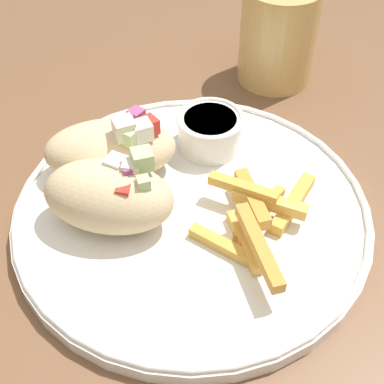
{
  "coord_description": "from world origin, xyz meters",
  "views": [
    {
      "loc": [
        -0.07,
        -0.34,
        1.1
      ],
      "look_at": [
        -0.01,
        -0.02,
        0.77
      ],
      "focal_mm": 50.0,
      "sensor_mm": 36.0,
      "label": 1
    }
  ],
  "objects_px": {
    "pita_sandwich_far": "(111,149)",
    "fries_pile": "(259,217)",
    "plate": "(192,211)",
    "sauce_ramekin": "(210,130)",
    "pita_sandwich_near": "(109,195)",
    "water_glass": "(278,39)"
  },
  "relations": [
    {
      "from": "pita_sandwich_far",
      "to": "fries_pile",
      "type": "height_order",
      "value": "pita_sandwich_far"
    },
    {
      "from": "fries_pile",
      "to": "pita_sandwich_far",
      "type": "bearing_deg",
      "value": 140.59
    },
    {
      "from": "plate",
      "to": "pita_sandwich_far",
      "type": "distance_m",
      "value": 0.09
    },
    {
      "from": "sauce_ramekin",
      "to": "pita_sandwich_near",
      "type": "bearing_deg",
      "value": -142.16
    },
    {
      "from": "pita_sandwich_near",
      "to": "fries_pile",
      "type": "distance_m",
      "value": 0.13
    },
    {
      "from": "pita_sandwich_far",
      "to": "fries_pile",
      "type": "distance_m",
      "value": 0.15
    },
    {
      "from": "plate",
      "to": "sauce_ramekin",
      "type": "relative_size",
      "value": 4.81
    },
    {
      "from": "pita_sandwich_near",
      "to": "pita_sandwich_far",
      "type": "xyz_separation_m",
      "value": [
        0.01,
        0.06,
        -0.0
      ]
    },
    {
      "from": "pita_sandwich_near",
      "to": "pita_sandwich_far",
      "type": "distance_m",
      "value": 0.06
    },
    {
      "from": "pita_sandwich_far",
      "to": "sauce_ramekin",
      "type": "bearing_deg",
      "value": 15.92
    },
    {
      "from": "fries_pile",
      "to": "water_glass",
      "type": "bearing_deg",
      "value": 69.6
    },
    {
      "from": "sauce_ramekin",
      "to": "fries_pile",
      "type": "bearing_deg",
      "value": -80.98
    },
    {
      "from": "plate",
      "to": "fries_pile",
      "type": "relative_size",
      "value": 2.4
    },
    {
      "from": "fries_pile",
      "to": "sauce_ramekin",
      "type": "height_order",
      "value": "sauce_ramekin"
    },
    {
      "from": "pita_sandwich_near",
      "to": "pita_sandwich_far",
      "type": "relative_size",
      "value": 1.01
    },
    {
      "from": "pita_sandwich_near",
      "to": "sauce_ramekin",
      "type": "height_order",
      "value": "pita_sandwich_near"
    },
    {
      "from": "sauce_ramekin",
      "to": "water_glass",
      "type": "xyz_separation_m",
      "value": [
        0.11,
        0.13,
        0.02
      ]
    },
    {
      "from": "plate",
      "to": "pita_sandwich_far",
      "type": "height_order",
      "value": "pita_sandwich_far"
    },
    {
      "from": "pita_sandwich_near",
      "to": "sauce_ramekin",
      "type": "relative_size",
      "value": 1.93
    },
    {
      "from": "fries_pile",
      "to": "plate",
      "type": "bearing_deg",
      "value": 146.95
    },
    {
      "from": "pita_sandwich_far",
      "to": "fries_pile",
      "type": "xyz_separation_m",
      "value": [
        0.12,
        -0.09,
        -0.01
      ]
    },
    {
      "from": "water_glass",
      "to": "fries_pile",
      "type": "bearing_deg",
      "value": -110.4
    }
  ]
}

